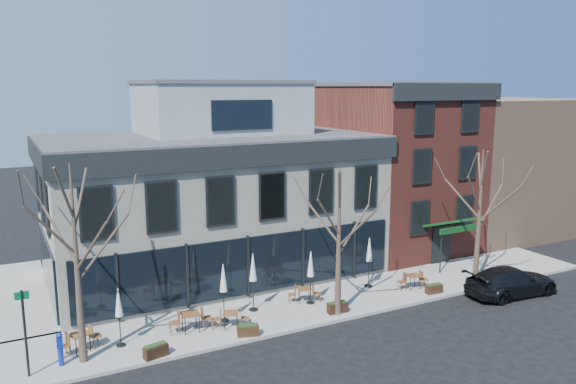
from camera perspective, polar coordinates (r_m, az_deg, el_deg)
name	(u,v)px	position (r m, az deg, el deg)	size (l,w,h in m)	color
ground	(248,301)	(29.61, -4.11, -10.96)	(120.00, 120.00, 0.00)	black
sidewalk_front	(323,302)	(29.19, 3.59, -11.11)	(33.50, 4.70, 0.15)	gray
sidewalk_side	(2,299)	(33.11, -27.03, -9.62)	(4.50, 12.00, 0.15)	gray
corner_building	(213,195)	(32.86, -7.64, -0.27)	(18.39, 10.39, 11.10)	silver
red_brick_building	(392,165)	(38.92, 10.56, 2.70)	(8.20, 11.78, 11.18)	maroon
bg_building	(486,164)	(46.50, 19.51, 2.75)	(12.00, 12.00, 10.00)	#8C664C
tree_corner	(77,262)	(23.19, -20.64, -6.68)	(3.93, 3.98, 7.92)	#382B21
tree_mid	(339,241)	(26.47, 5.21, -4.94)	(3.50, 3.55, 7.04)	#382B21
tree_right	(479,216)	(32.07, 18.88, -2.30)	(3.72, 3.77, 7.48)	#382B21
sign_pole	(25,328)	(23.51, -25.18, -12.42)	(0.50, 0.10, 3.40)	black
parked_sedan	(511,281)	(32.28, 21.75, -8.42)	(2.13, 5.25, 1.52)	black
call_box	(60,348)	(24.33, -22.14, -14.45)	(0.28, 0.28, 1.39)	#0C23A3
cafe_set_0	(80,340)	(25.30, -20.40, -13.92)	(1.88, 0.99, 0.97)	brown
cafe_set_1	(191,320)	(25.94, -9.86, -12.67)	(2.00, 0.86, 1.04)	brown
cafe_set_2	(231,318)	(26.06, -5.82, -12.63)	(1.73, 1.06, 0.90)	brown
cafe_set_3	(304,293)	(28.80, 1.68, -10.27)	(1.72, 1.02, 0.89)	brown
cafe_set_5	(413,280)	(31.34, 12.56, -8.72)	(1.83, 0.84, 0.94)	brown
umbrella_0	(119,306)	(24.79, -16.82, -11.00)	(0.40, 0.40, 2.52)	black
umbrella_1	(223,281)	(26.26, -6.58, -8.99)	(0.44, 0.44, 2.75)	black
umbrella_2	(253,270)	(27.33, -3.58, -7.96)	(0.46, 0.46, 2.87)	black
umbrella_3	(311,267)	(28.19, 2.32, -7.60)	(0.43, 0.43, 2.71)	black
umbrella_4	(369,252)	(30.77, 8.25, -6.09)	(0.44, 0.44, 2.74)	black
planter_0	(156,351)	(24.07, -13.29, -15.41)	(1.04, 0.60, 0.55)	black
planter_1	(248,330)	(25.31, -4.08, -13.82)	(1.01, 0.65, 0.53)	#322010
planter_2	(337,307)	(27.70, 5.05, -11.59)	(1.01, 0.47, 0.55)	black
planter_3	(434,289)	(31.01, 14.60, -9.47)	(0.93, 0.43, 0.51)	black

